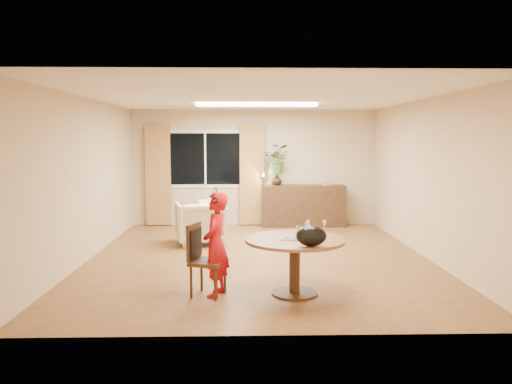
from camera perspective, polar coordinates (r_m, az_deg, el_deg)
floor at (r=8.24m, az=0.28°, el=-7.56°), size 6.50×6.50×0.00m
ceiling at (r=8.04m, az=0.29°, el=10.78°), size 6.50×6.50×0.00m
wall_back at (r=11.27m, az=-0.20°, el=2.79°), size 5.50×0.00×5.50m
wall_left at (r=8.41m, az=-18.79°, el=1.38°), size 0.00×6.50×6.50m
wall_right at (r=8.57m, az=19.00°, el=1.45°), size 0.00×6.50×6.50m
window at (r=11.28m, az=-5.81°, el=3.78°), size 1.70×0.03×1.30m
curtain_left at (r=11.35m, az=-11.12°, el=1.92°), size 0.55×0.08×2.25m
curtain_right at (r=11.19m, az=-0.45°, el=1.97°), size 0.55×0.08×2.25m
ceiling_panel at (r=9.23m, az=0.06°, el=9.94°), size 2.20×0.35×0.05m
dining_table at (r=6.26m, az=4.45°, el=-6.69°), size 1.25×1.25×0.71m
dining_chair at (r=6.24m, az=-5.50°, el=-7.75°), size 0.53×0.51×0.90m
child at (r=6.19m, az=-4.62°, el=-6.00°), size 0.52×0.40×1.29m
laptop at (r=6.17m, az=4.58°, el=-4.30°), size 0.42×0.34×0.24m
tumbler at (r=6.46m, az=4.92°, el=-4.40°), size 0.09×0.09×0.12m
wine_glass at (r=6.48m, az=7.83°, el=-4.05°), size 0.07×0.07×0.19m
pot_lid at (r=6.53m, az=6.83°, el=-4.65°), size 0.22×0.22×0.04m
handbag at (r=5.78m, az=6.34°, el=-5.03°), size 0.40×0.29×0.24m
armchair at (r=9.35m, az=-6.44°, el=-3.49°), size 1.03×1.04×0.79m
throw at (r=9.24m, az=-5.00°, el=-1.02°), size 0.62×0.68×0.03m
sideboard at (r=11.19m, az=5.40°, el=-1.58°), size 1.84×0.45×0.92m
vase at (r=11.07m, az=2.37°, el=1.41°), size 0.28×0.28×0.25m
bouquet at (r=11.05m, az=2.39°, el=3.76°), size 0.67×0.61×0.66m
book_stack at (r=11.21m, az=8.02°, el=0.98°), size 0.22×0.18×0.08m
desk_lamp at (r=11.01m, az=0.84°, el=1.54°), size 0.16×0.16×0.31m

